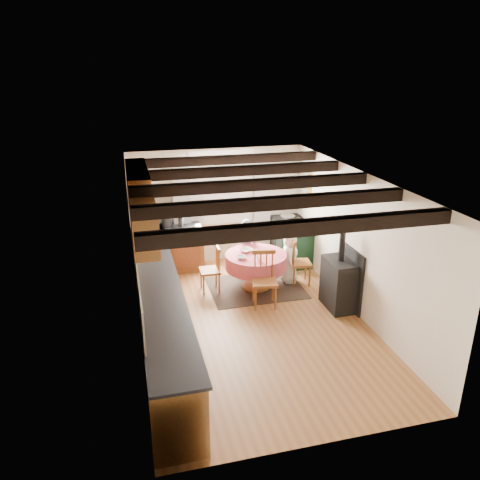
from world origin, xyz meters
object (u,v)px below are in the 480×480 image
object	(u,v)px
dining_table	(256,271)
chair_near	(265,280)
child_right	(290,257)
chair_left	(210,269)
aga_range	(291,241)
chair_right	(301,261)
cup	(260,259)
cast_iron_stove	(340,271)
child_far	(246,248)

from	to	relation	value
dining_table	chair_near	distance (m)	0.73
chair_near	child_right	bearing A→B (deg)	57.26
chair_left	aga_range	world-z (taller)	aga_range
chair_right	cup	distance (m)	1.01
chair_right	child_right	size ratio (longest dim) A/B	0.90
chair_near	aga_range	world-z (taller)	chair_near
chair_near	cast_iron_stove	bearing A→B (deg)	-6.26
chair_near	aga_range	bearing A→B (deg)	67.41
dining_table	chair_near	bearing A→B (deg)	-94.09
chair_left	aga_range	distance (m)	2.14
child_far	child_right	bearing A→B (deg)	162.00
dining_table	cup	size ratio (longest dim) A/B	12.95
dining_table	chair_left	bearing A→B (deg)	173.58
dining_table	aga_range	size ratio (longest dim) A/B	1.12
chair_near	child_right	distance (m)	1.11
chair_near	child_far	distance (m)	1.32
chair_near	child_right	world-z (taller)	child_right
chair_left	aga_range	bearing A→B (deg)	116.91
chair_near	chair_right	bearing A→B (deg)	46.84
chair_right	cup	size ratio (longest dim) A/B	10.47
child_right	chair_near	bearing A→B (deg)	155.97
aga_range	child_right	bearing A→B (deg)	-111.19
chair_left	cup	bearing A→B (deg)	62.55
cast_iron_stove	aga_range	bearing A→B (deg)	92.99
aga_range	chair_left	bearing A→B (deg)	-153.96
dining_table	child_far	bearing A→B (deg)	92.76
chair_right	child_right	xyz separation A→B (m)	(-0.18, 0.12, 0.05)
cup	chair_left	bearing A→B (deg)	151.68
cast_iron_stove	child_right	bearing A→B (deg)	111.94
child_far	chair_right	bearing A→B (deg)	162.10
chair_left	cup	world-z (taller)	chair_left
child_right	chair_right	bearing A→B (deg)	-104.93
aga_range	child_right	size ratio (longest dim) A/B	1.00
dining_table	aga_range	world-z (taller)	aga_range
chair_left	child_far	distance (m)	0.98
dining_table	cup	bearing A→B (deg)	-95.34
dining_table	chair_right	bearing A→B (deg)	-1.09
chair_near	chair_left	xyz separation A→B (m)	(-0.81, 0.81, -0.05)
chair_left	cast_iron_stove	size ratio (longest dim) A/B	0.64
dining_table	chair_left	size ratio (longest dim) A/B	1.29
chair_right	aga_range	world-z (taller)	aga_range
chair_right	child_right	distance (m)	0.22
chair_left	cup	xyz separation A→B (m)	(0.82, -0.44, 0.29)
dining_table	child_far	xyz separation A→B (m)	(-0.03, 0.59, 0.25)
dining_table	chair_right	size ratio (longest dim) A/B	1.24
chair_near	chair_left	size ratio (longest dim) A/B	1.12
cast_iron_stove	chair_left	bearing A→B (deg)	150.10
chair_left	aga_range	size ratio (longest dim) A/B	0.87
child_far	child_right	xyz separation A→B (m)	(0.73, -0.49, -0.09)
aga_range	cup	world-z (taller)	aga_range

